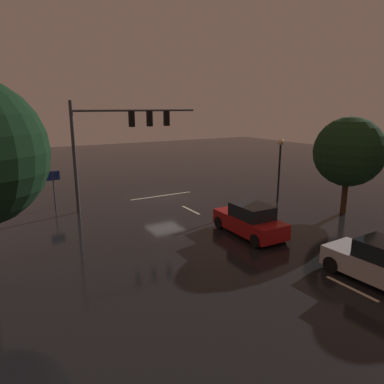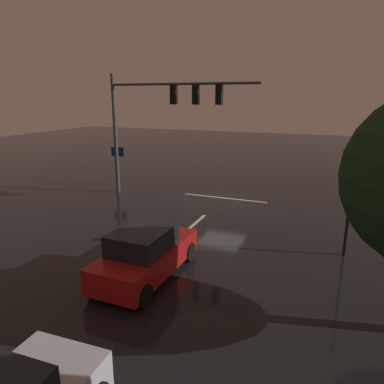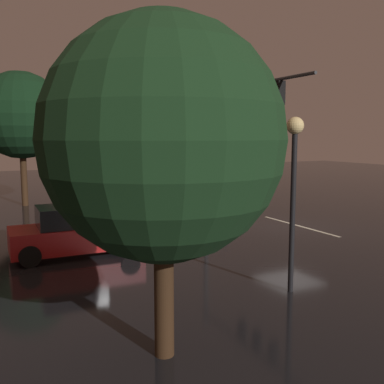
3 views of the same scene
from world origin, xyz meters
name	(u,v)px [view 2 (image 2 of 3)]	position (x,y,z in m)	size (l,w,h in m)	color
ground_plane	(222,200)	(0.00, 0.00, 0.00)	(80.00, 80.00, 0.00)	black
traffic_signal_assembly	(162,109)	(3.41, 0.72, 5.10)	(8.73, 0.47, 7.05)	#383A3D
lane_dash_far	(197,222)	(0.00, 4.00, 0.00)	(2.20, 0.16, 0.01)	beige
lane_dash_mid	(130,280)	(0.00, 10.00, 0.00)	(2.20, 0.16, 0.01)	beige
stop_bar	(224,198)	(0.00, -0.47, 0.00)	(5.00, 0.16, 0.01)	beige
car_approaching	(146,254)	(-0.37, 9.56, 0.80)	(1.98, 4.40, 1.70)	maroon
street_lamp_left_kerb	(354,172)	(-6.47, 5.31, 3.20)	(0.44, 0.44, 4.50)	black
route_sign	(118,157)	(7.63, -1.05, 1.85)	(0.90, 0.16, 2.57)	#383A3D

